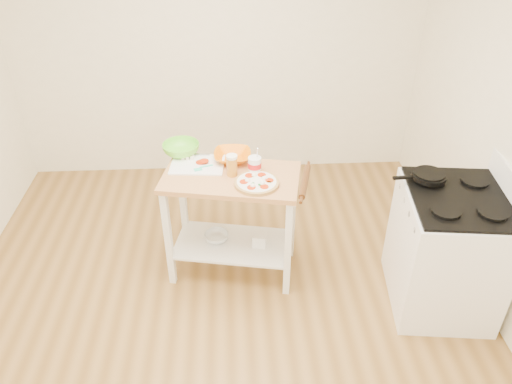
{
  "coord_description": "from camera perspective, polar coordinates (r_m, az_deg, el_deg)",
  "views": [
    {
      "loc": [
        0.11,
        -2.52,
        2.82
      ],
      "look_at": [
        0.29,
        0.54,
        0.78
      ],
      "focal_mm": 35.0,
      "sensor_mm": 36.0,
      "label": 1
    }
  ],
  "objects": [
    {
      "name": "pizza",
      "position": [
        3.55,
        0.08,
        1.1
      ],
      "size": [
        0.32,
        0.32,
        0.05
      ],
      "rotation": [
        0.0,
        0.0,
        -0.21
      ],
      "color": "tan",
      "rests_on": "prep_island"
    },
    {
      "name": "green_bowl",
      "position": [
        3.96,
        -8.56,
        4.88
      ],
      "size": [
        0.39,
        0.39,
        0.09
      ],
      "primitive_type": "imported",
      "rotation": [
        0.0,
        0.0,
        -0.5
      ],
      "color": "#70DC34",
      "rests_on": "prep_island"
    },
    {
      "name": "shelf_glass_bowl",
      "position": [
        4.06,
        -4.53,
        -5.14
      ],
      "size": [
        0.25,
        0.25,
        0.06
      ],
      "primitive_type": "imported",
      "rotation": [
        0.0,
        0.0,
        -0.3
      ],
      "color": "silver",
      "rests_on": "prep_island"
    },
    {
      "name": "shelf_bin",
      "position": [
        3.98,
        0.41,
        -5.47
      ],
      "size": [
        0.12,
        0.12,
        0.11
      ],
      "primitive_type": "cube",
      "rotation": [
        0.0,
        0.0,
        -0.19
      ],
      "color": "white",
      "rests_on": "prep_island"
    },
    {
      "name": "cutting_board",
      "position": [
        3.81,
        -6.73,
        3.19
      ],
      "size": [
        0.42,
        0.33,
        0.04
      ],
      "rotation": [
        0.0,
        0.0,
        -0.09
      ],
      "color": "white",
      "rests_on": "prep_island"
    },
    {
      "name": "skillet",
      "position": [
        3.71,
        19.05,
        1.74
      ],
      "size": [
        0.38,
        0.24,
        0.03
      ],
      "rotation": [
        0.0,
        0.0,
        0.06
      ],
      "color": "black",
      "rests_on": "gas_stove"
    },
    {
      "name": "yogurt_tub",
      "position": [
        3.67,
        -0.16,
        3.13
      ],
      "size": [
        0.1,
        0.1,
        0.21
      ],
      "color": "white",
      "rests_on": "prep_island"
    },
    {
      "name": "orange_bowl",
      "position": [
        3.84,
        -2.71,
        4.1
      ],
      "size": [
        0.3,
        0.3,
        0.07
      ],
      "primitive_type": "imported",
      "rotation": [
        0.0,
        0.0,
        -0.05
      ],
      "color": "orange",
      "rests_on": "prep_island"
    },
    {
      "name": "prep_island",
      "position": [
        3.81,
        -2.78,
        -1.44
      ],
      "size": [
        1.08,
        0.72,
        0.9
      ],
      "rotation": [
        0.0,
        0.0,
        -0.19
      ],
      "color": "tan",
      "rests_on": "ground"
    },
    {
      "name": "knife",
      "position": [
        3.93,
        -7.84,
        4.29
      ],
      "size": [
        0.27,
        0.04,
        0.01
      ],
      "rotation": [
        0.0,
        0.0,
        -0.11
      ],
      "color": "silver",
      "rests_on": "cutting_board"
    },
    {
      "name": "rolling_pin",
      "position": [
        3.56,
        5.61,
        1.18
      ],
      "size": [
        0.15,
        0.41,
        0.05
      ],
      "primitive_type": "cylinder",
      "rotation": [
        1.57,
        0.0,
        -0.24
      ],
      "color": "#512D12",
      "rests_on": "prep_island"
    },
    {
      "name": "gas_stove",
      "position": [
        3.89,
        20.93,
        -6.17
      ],
      "size": [
        0.77,
        0.88,
        1.11
      ],
      "rotation": [
        0.0,
        0.0,
        -0.12
      ],
      "color": "white",
      "rests_on": "ground"
    },
    {
      "name": "spatula",
      "position": [
        3.74,
        -6.14,
        2.79
      ],
      "size": [
        0.14,
        0.09,
        0.01
      ],
      "rotation": [
        0.0,
        0.0,
        0.29
      ],
      "color": "#39D4A9",
      "rests_on": "cutting_board"
    },
    {
      "name": "beer_pint",
      "position": [
        3.63,
        -2.77,
        3.08
      ],
      "size": [
        0.08,
        0.08,
        0.16
      ],
      "color": "#C68127",
      "rests_on": "prep_island"
    },
    {
      "name": "room_shell",
      "position": [
        2.92,
        -5.02,
        3.18
      ],
      "size": [
        4.04,
        4.54,
        2.74
      ],
      "color": "olive",
      "rests_on": "ground"
    }
  ]
}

